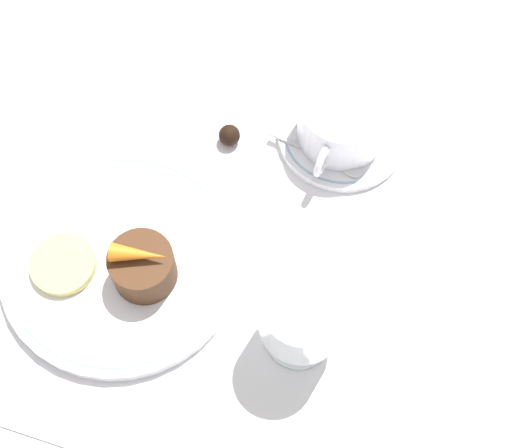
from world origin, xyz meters
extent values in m
plane|color=white|center=(0.00, 0.00, 0.00)|extent=(3.00, 3.00, 0.00)
cylinder|color=white|center=(0.01, -0.01, 0.01)|extent=(0.24, 0.24, 0.01)
torus|color=#8CB2D1|center=(0.01, -0.01, 0.01)|extent=(0.22, 0.22, 0.00)
cylinder|color=white|center=(-0.22, 0.13, 0.01)|extent=(0.14, 0.14, 0.01)
torus|color=#8CB2D1|center=(-0.22, 0.13, 0.01)|extent=(0.13, 0.13, 0.00)
cylinder|color=white|center=(-0.21, 0.12, 0.04)|extent=(0.09, 0.09, 0.05)
cylinder|color=#9E7A4C|center=(-0.21, 0.12, 0.04)|extent=(0.08, 0.08, 0.04)
torus|color=white|center=(-0.16, 0.12, 0.04)|extent=(0.03, 0.01, 0.04)
cube|color=silver|center=(-0.18, 0.10, 0.01)|extent=(0.01, 0.09, 0.00)
ellipsoid|color=silver|center=(-0.18, 0.15, 0.01)|extent=(0.02, 0.02, 0.00)
cylinder|color=silver|center=(0.01, 0.17, 0.00)|extent=(0.06, 0.06, 0.01)
cylinder|color=silver|center=(0.01, 0.17, 0.02)|extent=(0.01, 0.01, 0.04)
cylinder|color=silver|center=(0.01, 0.17, 0.07)|extent=(0.08, 0.08, 0.06)
cylinder|color=#470A14|center=(0.01, 0.17, 0.06)|extent=(0.06, 0.06, 0.03)
cube|color=silver|center=(0.19, -0.02, 0.00)|extent=(0.03, 0.13, 0.01)
cylinder|color=#4C2D19|center=(0.02, 0.02, 0.03)|extent=(0.06, 0.06, 0.04)
cone|color=orange|center=(0.02, 0.02, 0.06)|extent=(0.03, 0.05, 0.02)
cylinder|color=#EFE075|center=(0.04, -0.06, 0.02)|extent=(0.06, 0.06, 0.01)
sphere|color=black|center=(-0.16, 0.02, 0.01)|extent=(0.02, 0.02, 0.02)
camera|label=1|loc=(0.20, 0.22, 0.65)|focal=50.00mm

